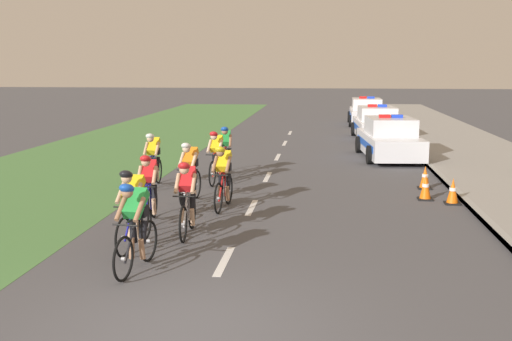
{
  "coord_description": "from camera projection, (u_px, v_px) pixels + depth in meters",
  "views": [
    {
      "loc": [
        1.67,
        -7.12,
        3.36
      ],
      "look_at": [
        0.23,
        5.64,
        1.1
      ],
      "focal_mm": 42.41,
      "sensor_mm": 36.0,
      "label": 1
    }
  ],
  "objects": [
    {
      "name": "cyclist_seventh",
      "position": [
        216.0,
        156.0,
        17.16
      ],
      "size": [
        0.43,
        1.72,
        1.56
      ],
      "color": "black",
      "rests_on": "ground"
    },
    {
      "name": "sidewalk_slab",
      "position": [
        490.0,
        162.0,
        20.62
      ],
      "size": [
        4.48,
        60.0,
        0.12
      ],
      "primitive_type": "cube",
      "color": "gray",
      "rests_on": "ground"
    },
    {
      "name": "police_car_third",
      "position": [
        366.0,
        113.0,
        34.03
      ],
      "size": [
        2.04,
        4.42,
        1.59
      ],
      "color": "white",
      "rests_on": "ground"
    },
    {
      "name": "ground_plane",
      "position": [
        189.0,
        330.0,
        7.74
      ],
      "size": [
        160.0,
        160.0,
        0.0
      ],
      "primitive_type": "plane",
      "color": "#4C4C51"
    },
    {
      "name": "cyclist_third",
      "position": [
        187.0,
        197.0,
        11.89
      ],
      "size": [
        0.43,
        1.72,
        1.56
      ],
      "color": "black",
      "rests_on": "ground"
    },
    {
      "name": "police_car_second",
      "position": [
        376.0,
        124.0,
        27.34
      ],
      "size": [
        2.13,
        4.47,
        1.59
      ],
      "color": "white",
      "rests_on": "ground"
    },
    {
      "name": "cyclist_fourth",
      "position": [
        149.0,
        188.0,
        12.77
      ],
      "size": [
        0.45,
        1.72,
        1.56
      ],
      "color": "black",
      "rests_on": "ground"
    },
    {
      "name": "cyclist_sixth",
      "position": [
        190.0,
        171.0,
        14.73
      ],
      "size": [
        0.44,
        1.72,
        1.56
      ],
      "color": "black",
      "rests_on": "ground"
    },
    {
      "name": "grass_verge",
      "position": [
        96.0,
        157.0,
        22.17
      ],
      "size": [
        7.0,
        60.0,
        0.01
      ],
      "primitive_type": "cube",
      "color": "#4C7F42",
      "rests_on": "ground"
    },
    {
      "name": "cyclist_fifth",
      "position": [
        223.0,
        176.0,
        14.1
      ],
      "size": [
        0.44,
        1.72,
        1.56
      ],
      "color": "black",
      "rests_on": "ground"
    },
    {
      "name": "police_car_nearest",
      "position": [
        389.0,
        140.0,
        21.82
      ],
      "size": [
        2.28,
        4.53,
        1.59
      ],
      "color": "silver",
      "rests_on": "ground"
    },
    {
      "name": "cyclist_lead",
      "position": [
        135.0,
        225.0,
        9.83
      ],
      "size": [
        0.45,
        1.72,
        1.56
      ],
      "color": "black",
      "rests_on": "ground"
    },
    {
      "name": "lane_markings_centre",
      "position": [
        267.0,
        177.0,
        18.29
      ],
      "size": [
        0.14,
        25.6,
        0.01
      ],
      "color": "white",
      "rests_on": "ground"
    },
    {
      "name": "traffic_cone_mid",
      "position": [
        453.0,
        192.0,
        14.69
      ],
      "size": [
        0.36,
        0.36,
        0.64
      ],
      "color": "black",
      "rests_on": "ground"
    },
    {
      "name": "kerb_edge",
      "position": [
        425.0,
        161.0,
        20.86
      ],
      "size": [
        0.16,
        60.0,
        0.13
      ],
      "primitive_type": "cube",
      "color": "#9E9E99",
      "rests_on": "ground"
    },
    {
      "name": "cyclist_second",
      "position": [
        133.0,
        208.0,
        11.01
      ],
      "size": [
        0.44,
        1.72,
        1.56
      ],
      "color": "black",
      "rests_on": "ground"
    },
    {
      "name": "traffic_cone_near",
      "position": [
        425.0,
        178.0,
        16.49
      ],
      "size": [
        0.36,
        0.36,
        0.64
      ],
      "color": "black",
      "rests_on": "ground"
    },
    {
      "name": "cyclist_ninth",
      "position": [
        226.0,
        150.0,
        18.43
      ],
      "size": [
        0.44,
        1.72,
        1.56
      ],
      "color": "black",
      "rests_on": "ground"
    },
    {
      "name": "cyclist_eighth",
      "position": [
        153.0,
        159.0,
        16.66
      ],
      "size": [
        0.42,
        1.72,
        1.56
      ],
      "color": "black",
      "rests_on": "ground"
    },
    {
      "name": "traffic_cone_far",
      "position": [
        426.0,
        188.0,
        15.15
      ],
      "size": [
        0.36,
        0.36,
        0.64
      ],
      "color": "black",
      "rests_on": "ground"
    }
  ]
}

